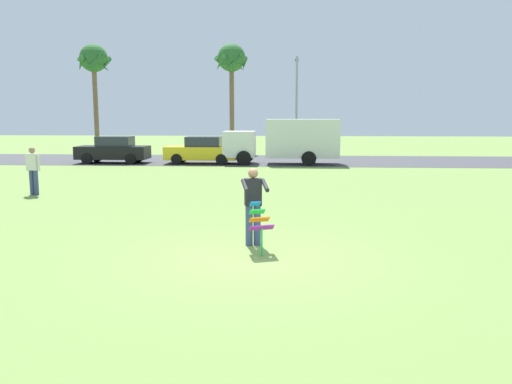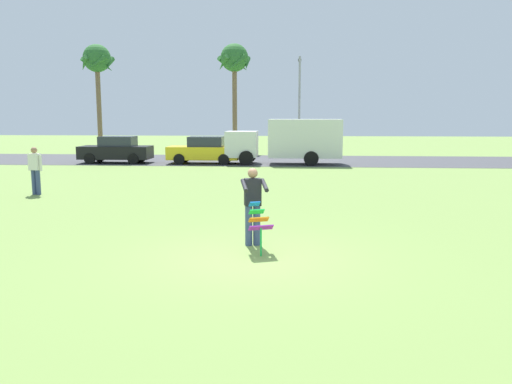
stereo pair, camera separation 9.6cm
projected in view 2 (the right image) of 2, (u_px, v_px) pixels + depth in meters
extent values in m
plane|color=olive|center=(252.00, 256.00, 10.53)|extent=(120.00, 120.00, 0.00)
cube|color=#424247|center=(280.00, 160.00, 32.48)|extent=(120.00, 8.00, 0.01)
cylinder|color=#384772|center=(257.00, 225.00, 11.38)|extent=(0.16, 0.16, 0.90)
cylinder|color=#384772|center=(249.00, 226.00, 11.35)|extent=(0.16, 0.16, 0.90)
cube|color=black|center=(253.00, 192.00, 11.26)|extent=(0.40, 0.30, 0.60)
sphere|color=#9E7051|center=(253.00, 173.00, 11.19)|extent=(0.22, 0.22, 0.22)
cylinder|color=black|center=(265.00, 185.00, 11.02)|extent=(0.22, 0.59, 0.24)
cylinder|color=black|center=(244.00, 186.00, 10.95)|extent=(0.22, 0.59, 0.24)
cube|color=blue|center=(255.00, 204.00, 10.85)|extent=(0.26, 0.21, 0.12)
cube|color=green|center=(257.00, 212.00, 10.72)|extent=(0.35, 0.24, 0.12)
cube|color=orange|center=(259.00, 220.00, 10.58)|extent=(0.44, 0.27, 0.12)
cube|color=purple|center=(261.00, 228.00, 10.45)|extent=(0.53, 0.31, 0.12)
cylinder|color=green|center=(261.00, 242.00, 10.49)|extent=(0.04, 0.04, 0.60)
cube|color=black|center=(116.00, 152.00, 30.72)|extent=(4.21, 1.73, 0.76)
cube|color=#282D38|center=(118.00, 141.00, 30.61)|extent=(2.03, 1.41, 0.60)
cylinder|color=black|center=(90.00, 159.00, 30.05)|extent=(0.64, 0.22, 0.64)
cylinder|color=black|center=(100.00, 156.00, 31.65)|extent=(0.64, 0.22, 0.64)
cylinder|color=black|center=(133.00, 159.00, 29.89)|extent=(0.64, 0.22, 0.64)
cylinder|color=black|center=(141.00, 157.00, 31.48)|extent=(0.64, 0.22, 0.64)
cube|color=yellow|center=(204.00, 153.00, 30.34)|extent=(4.21, 1.73, 0.76)
cube|color=#282D38|center=(206.00, 142.00, 30.23)|extent=(2.02, 1.41, 0.60)
cylinder|color=black|center=(179.00, 159.00, 29.67)|extent=(0.64, 0.22, 0.64)
cylinder|color=black|center=(185.00, 157.00, 31.27)|extent=(0.64, 0.22, 0.64)
cylinder|color=black|center=(224.00, 160.00, 29.51)|extent=(0.64, 0.22, 0.64)
cylinder|color=black|center=(227.00, 157.00, 31.10)|extent=(0.64, 0.22, 0.64)
cube|color=silver|center=(242.00, 144.00, 30.13)|extent=(1.82, 1.92, 1.50)
cube|color=silver|center=(305.00, 138.00, 29.77)|extent=(4.22, 2.05, 2.20)
cylinder|color=black|center=(246.00, 158.00, 29.31)|extent=(0.84, 0.29, 0.84)
cylinder|color=black|center=(249.00, 156.00, 31.12)|extent=(0.84, 0.29, 0.84)
cylinder|color=black|center=(311.00, 159.00, 29.00)|extent=(0.84, 0.29, 0.84)
cylinder|color=black|center=(311.00, 156.00, 30.81)|extent=(0.84, 0.29, 0.84)
cylinder|color=brown|center=(99.00, 107.00, 39.66)|extent=(0.36, 0.36, 6.95)
sphere|color=#2D6B2D|center=(97.00, 58.00, 39.11)|extent=(2.10, 2.10, 2.10)
cone|color=#2D6B2D|center=(109.00, 64.00, 39.10)|extent=(0.44, 1.56, 1.28)
cone|color=#2D6B2D|center=(105.00, 65.00, 40.04)|extent=(1.62, 0.90, 1.28)
cone|color=#2D6B2D|center=(90.00, 65.00, 39.78)|extent=(1.27, 1.52, 1.28)
cone|color=#2D6B2D|center=(84.00, 64.00, 38.68)|extent=(1.27, 1.52, 1.28)
cone|color=#2D6B2D|center=(96.00, 63.00, 38.26)|extent=(1.62, 0.90, 1.28)
cylinder|color=brown|center=(235.00, 107.00, 39.35)|extent=(0.36, 0.36, 6.96)
sphere|color=#2D6B2D|center=(234.00, 58.00, 38.80)|extent=(2.10, 2.10, 2.10)
cone|color=#2D6B2D|center=(247.00, 64.00, 38.80)|extent=(0.44, 1.56, 1.28)
cone|color=#2D6B2D|center=(240.00, 65.00, 39.74)|extent=(1.62, 0.90, 1.28)
cone|color=#2D6B2D|center=(225.00, 65.00, 39.47)|extent=(1.27, 1.52, 1.28)
cone|color=#2D6B2D|center=(223.00, 63.00, 38.37)|extent=(1.27, 1.52, 1.28)
cone|color=#2D6B2D|center=(237.00, 63.00, 37.96)|extent=(1.62, 0.90, 1.28)
cylinder|color=#9E9EA3|center=(299.00, 106.00, 36.96)|extent=(0.16, 0.16, 7.00)
cylinder|color=#9E9EA3|center=(300.00, 59.00, 37.14)|extent=(0.10, 1.40, 0.10)
cube|color=#4C4C51|center=(300.00, 60.00, 37.78)|extent=(0.24, 0.44, 0.16)
cylinder|color=#384772|center=(34.00, 182.00, 18.62)|extent=(0.16, 0.16, 0.90)
cylinder|color=#384772|center=(38.00, 182.00, 18.58)|extent=(0.16, 0.16, 0.90)
cube|color=silver|center=(35.00, 162.00, 18.49)|extent=(0.39, 0.28, 0.60)
sphere|color=#9E7051|center=(34.00, 150.00, 18.42)|extent=(0.22, 0.22, 0.22)
cylinder|color=silver|center=(29.00, 163.00, 18.55)|extent=(0.09, 0.09, 0.58)
cylinder|color=silver|center=(41.00, 163.00, 18.43)|extent=(0.09, 0.09, 0.58)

